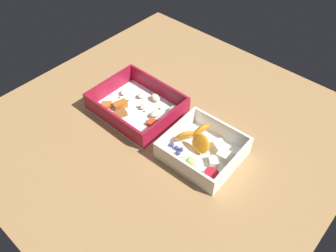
{
  "coord_description": "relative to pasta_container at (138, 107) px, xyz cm",
  "views": [
    {
      "loc": [
        -37.81,
        41.67,
        61.6
      ],
      "look_at": [
        -1.17,
        0.72,
        4.0
      ],
      "focal_mm": 36.48,
      "sensor_mm": 36.0,
      "label": 1
    }
  ],
  "objects": [
    {
      "name": "fruit_bowl",
      "position": [
        -20.52,
        0.35,
        0.26
      ],
      "size": [
        16.33,
        15.55,
        5.57
      ],
      "rotation": [
        0.0,
        0.0,
        0.04
      ],
      "color": "white",
      "rests_on": "table_surface"
    },
    {
      "name": "table_surface",
      "position": [
        -9.14,
        -0.56,
        -2.56
      ],
      "size": [
        80.0,
        80.0,
        2.0
      ],
      "primitive_type": "cube",
      "color": "#9E7547",
      "rests_on": "ground"
    },
    {
      "name": "pasta_container",
      "position": [
        0.0,
        0.0,
        0.0
      ],
      "size": [
        20.5,
        16.4,
        5.2
      ],
      "rotation": [
        0.0,
        0.0,
        0.0
      ],
      "color": "white",
      "rests_on": "table_surface"
    }
  ]
}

